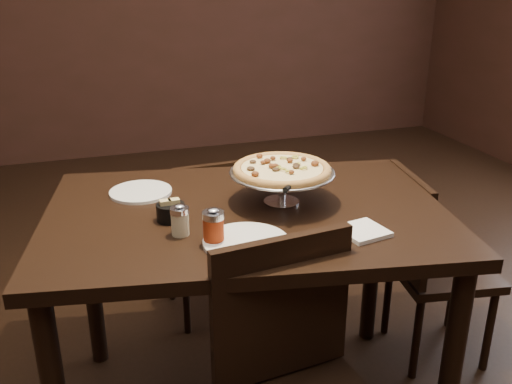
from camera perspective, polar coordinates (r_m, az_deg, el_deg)
name	(u,v)px	position (r m, az deg, el deg)	size (l,w,h in m)	color
room	(286,39)	(1.75, 3.02, 15.05)	(6.04, 7.04, 2.84)	black
dining_table	(247,239)	(1.97, -0.93, -4.72)	(1.48, 1.12, 0.84)	black
pizza_stand	(282,170)	(1.93, 2.62, 2.24)	(0.36, 0.36, 0.15)	silver
parmesan_shaker	(180,220)	(1.74, -7.61, -2.83)	(0.06, 0.06, 0.10)	beige
pepper_flake_shaker	(213,227)	(1.67, -4.27, -3.49)	(0.07, 0.07, 0.11)	maroon
packet_caddy	(171,211)	(1.85, -8.55, -1.92)	(0.09, 0.09, 0.07)	black
napkin_stack	(363,231)	(1.78, 10.64, -3.87)	(0.13, 0.13, 0.01)	white
plate_left	(141,192)	(2.10, -11.46, 0.02)	(0.22, 0.22, 0.01)	white
plate_near	(246,242)	(1.69, -1.00, -5.03)	(0.26, 0.26, 0.01)	white
serving_spatula	(291,185)	(1.81, 3.55, 0.69)	(0.15, 0.15, 0.02)	silver
chair_far	(211,233)	(2.66, -4.50, -4.07)	(0.40, 0.40, 0.82)	black
chair_side	(428,260)	(2.50, 16.85, -6.48)	(0.45, 0.45, 0.84)	black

